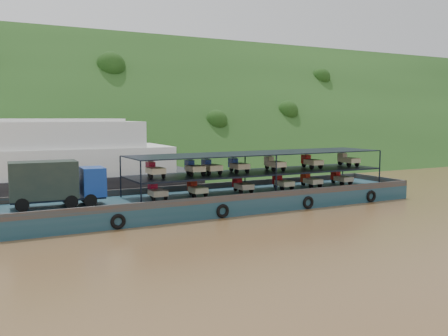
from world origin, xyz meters
name	(u,v)px	position (x,y,z in m)	size (l,w,h in m)	color
ground	(262,208)	(0.00, 0.00, 0.00)	(160.00, 160.00, 0.00)	brown
hillside	(130,169)	(0.00, 36.00, 0.00)	(140.00, 28.00, 28.00)	#193412
cargo_barge	(213,196)	(-3.87, 1.43, 1.13)	(35.00, 7.18, 4.54)	#133843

